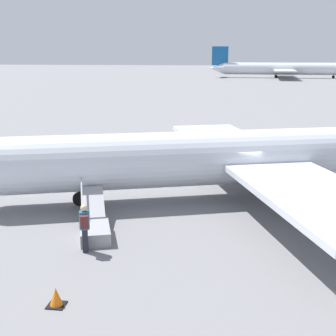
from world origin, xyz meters
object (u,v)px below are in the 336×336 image
(airplane_far_right, at_px, (287,69))
(boarding_stairs, at_px, (95,226))
(passenger, at_px, (85,225))
(airplane_main, at_px, (253,156))

(airplane_far_right, xyz_separation_m, boarding_stairs, (19.88, 131.20, -2.40))
(boarding_stairs, distance_m, passenger, 1.70)
(passenger, bearing_deg, airplane_far_right, -27.24)
(airplane_main, xyz_separation_m, passenger, (6.02, 7.72, -1.04))
(airplane_main, xyz_separation_m, boarding_stairs, (6.16, 6.15, -1.67))
(airplane_main, distance_m, boarding_stairs, 8.86)
(boarding_stairs, bearing_deg, airplane_main, -63.84)
(airplane_main, bearing_deg, airplane_far_right, -115.04)
(airplane_far_right, bearing_deg, boarding_stairs, -96.24)
(airplane_main, height_order, airplane_far_right, airplane_far_right)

